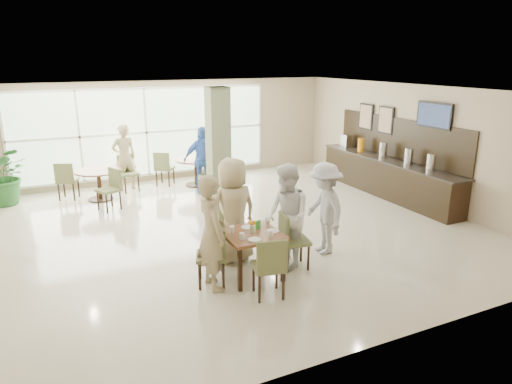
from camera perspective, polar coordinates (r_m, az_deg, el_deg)
name	(u,v)px	position (r m, az deg, el deg)	size (l,w,h in m)	color
ground	(222,229)	(9.45, -4.22, -4.68)	(10.00, 10.00, 0.00)	beige
room_shell	(221,148)	(8.98, -4.45, 5.51)	(10.00, 10.00, 10.00)	white
window_bank	(146,133)	(13.13, -13.54, 7.24)	(7.00, 0.04, 7.00)	silver
column	(218,151)	(10.28, -4.72, 5.18)	(0.45, 0.45, 2.80)	#6D7954
main_table	(252,239)	(7.25, -0.51, -5.88)	(0.88, 0.88, 0.75)	brown
round_table_left	(99,177)	(11.88, -19.07, 1.78)	(1.11, 1.11, 0.75)	brown
round_table_right	(196,164)	(12.63, -7.52, 3.43)	(1.15, 1.15, 0.75)	brown
chairs_main_table	(251,248)	(7.36, -0.57, -6.99)	(2.02, 2.04, 0.95)	#586236
chairs_table_left	(102,181)	(11.88, -18.69, 1.32)	(2.05, 1.94, 0.95)	#586236
chairs_table_right	(197,169)	(12.61, -7.41, 2.91)	(2.15, 1.89, 0.95)	#586236
tabletop_clutter	(254,229)	(7.18, -0.31, -4.70)	(0.74, 0.73, 0.21)	white
buffet_counter	(387,174)	(12.08, 16.07, 2.17)	(0.64, 4.70, 1.95)	black
wall_tv	(434,115)	(11.18, 21.39, 8.92)	(0.06, 1.00, 0.58)	black
framed_art_a	(386,120)	(12.37, 15.92, 8.64)	(0.05, 0.55, 0.70)	black
framed_art_b	(366,117)	(12.98, 13.60, 9.15)	(0.05, 0.55, 0.70)	black
potted_plant	(4,175)	(12.37, -28.97, 1.84)	(1.29, 1.29, 1.43)	#266129
teen_left	(212,233)	(6.86, -5.57, -5.07)	(0.65, 0.43, 1.79)	tan
teen_far	(233,211)	(7.73, -2.90, -2.33)	(0.89, 0.49, 1.83)	tan
teen_right	(287,217)	(7.55, 3.85, -3.08)	(0.86, 0.67, 1.76)	white
teen_standing	(324,209)	(8.17, 8.53, -2.06)	(1.08, 0.62, 1.67)	#ADACAF
adult_a	(202,160)	(11.86, -6.74, 4.01)	(1.02, 0.58, 1.73)	#416FC3
adult_b	(222,153)	(12.70, -4.25, 4.90)	(1.60, 0.69, 1.73)	white
adult_standing	(124,157)	(12.52, -16.14, 4.20)	(0.64, 0.42, 1.76)	tan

